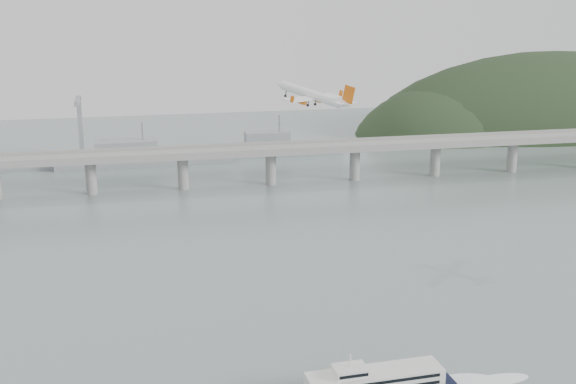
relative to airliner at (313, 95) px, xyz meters
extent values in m
plane|color=slate|center=(-15.23, -78.60, -68.97)|extent=(900.00, 900.00, 0.00)
cube|color=gray|center=(-15.23, 121.40, -48.97)|extent=(800.00, 22.00, 2.20)
cube|color=gray|center=(-15.23, 110.90, -46.97)|extent=(800.00, 0.60, 1.80)
cube|color=gray|center=(-15.23, 131.90, -46.97)|extent=(800.00, 0.60, 1.80)
cylinder|color=gray|center=(-95.23, 121.40, -59.47)|extent=(6.00, 6.00, 21.00)
cylinder|color=gray|center=(-45.23, 121.40, -59.47)|extent=(6.00, 6.00, 21.00)
cylinder|color=gray|center=(4.77, 121.40, -59.47)|extent=(6.00, 6.00, 21.00)
cylinder|color=gray|center=(54.77, 121.40, -59.47)|extent=(6.00, 6.00, 21.00)
cylinder|color=gray|center=(104.77, 121.40, -59.47)|extent=(6.00, 6.00, 21.00)
cylinder|color=gray|center=(154.77, 121.40, -59.47)|extent=(6.00, 6.00, 21.00)
ellipsoid|color=black|center=(254.77, 251.40, -86.97)|extent=(320.00, 150.00, 156.00)
ellipsoid|color=black|center=(159.77, 241.40, -80.97)|extent=(140.00, 110.00, 96.00)
cube|color=gray|center=(-65.23, 186.40, -64.97)|extent=(110.55, 21.43, 8.00)
cube|color=gray|center=(-76.23, 186.40, -56.97)|extent=(39.01, 16.73, 8.00)
cylinder|color=gray|center=(-65.23, 186.40, -48.97)|extent=(1.60, 1.60, 14.00)
cube|color=gray|center=(24.77, 196.40, -64.97)|extent=(85.00, 13.60, 8.00)
cube|color=gray|center=(16.27, 196.40, -56.97)|extent=(29.75, 11.90, 8.00)
cylinder|color=gray|center=(24.77, 196.40, -48.97)|extent=(1.60, 1.60, 14.00)
cube|color=gray|center=(-105.23, 221.40, -48.97)|extent=(3.00, 3.00, 40.00)
cube|color=gray|center=(-105.23, 211.40, -30.97)|extent=(3.00, 28.00, 3.00)
cube|color=silver|center=(-9.19, -114.50, -62.94)|extent=(39.41, 11.40, 4.64)
cube|color=black|center=(-8.94, -119.18, -61.73)|extent=(35.20, 2.08, 0.93)
cube|color=black|center=(-9.45, -109.83, -61.73)|extent=(35.20, 2.08, 0.93)
cube|color=black|center=(-9.45, -109.83, -63.96)|extent=(35.20, 2.08, 0.93)
cube|color=silver|center=(-16.60, -114.91, -59.41)|extent=(9.62, 6.99, 2.41)
cube|color=black|center=(-16.42, -118.20, -59.41)|extent=(8.34, 0.57, 0.93)
cylinder|color=silver|center=(-16.60, -114.91, -56.44)|extent=(0.49, 0.49, 3.71)
ellipsoid|color=white|center=(29.71, -112.37, -68.92)|extent=(20.37, 7.77, 0.19)
cylinder|color=white|center=(-0.62, 0.70, 0.33)|extent=(21.01, 24.90, 8.86)
cone|color=white|center=(-11.38, 12.77, 3.30)|extent=(5.85, 5.97, 4.41)
cone|color=white|center=(10.56, -11.78, -2.22)|extent=(6.63, 6.68, 4.60)
cube|color=white|center=(-0.11, 0.05, -0.86)|extent=(29.22, 27.28, 3.08)
cube|color=white|center=(10.01, -11.10, -1.33)|extent=(11.30, 10.72, 1.48)
cube|color=#CE5A0E|center=(11.22, -12.19, 1.81)|extent=(4.36, 4.30, 7.41)
cylinder|color=#CE5A0E|center=(2.83, 5.12, -2.29)|extent=(4.78, 5.11, 3.12)
cylinder|color=black|center=(1.41, 6.71, -1.90)|extent=(2.28, 2.00, 2.39)
cube|color=white|center=(2.99, 5.02, -1.28)|extent=(2.07, 2.18, 1.69)
cylinder|color=#CE5A0E|center=(-5.52, -2.47, -1.71)|extent=(4.78, 5.11, 3.12)
cylinder|color=black|center=(-6.93, -0.89, -1.32)|extent=(2.28, 2.00, 2.39)
cube|color=white|center=(-5.36, -2.57, -0.70)|extent=(2.07, 2.18, 1.69)
cylinder|color=black|center=(1.57, 2.03, -2.82)|extent=(0.91, 0.77, 2.51)
cylinder|color=black|center=(1.39, 2.14, -3.93)|extent=(1.22, 1.22, 1.33)
cylinder|color=black|center=(-2.38, -1.56, -2.54)|extent=(0.91, 0.77, 2.51)
cylinder|color=black|center=(-2.56, -1.45, -3.65)|extent=(1.22, 1.22, 1.33)
cylinder|color=black|center=(-9.15, 10.04, -0.27)|extent=(0.91, 0.77, 2.51)
cylinder|color=black|center=(-9.33, 10.15, -1.38)|extent=(1.22, 1.22, 1.33)
cube|color=#CE5A0E|center=(14.33, 10.16, -0.92)|extent=(1.62, 1.59, 2.73)
cube|color=#CE5A0E|center=(-11.47, -13.31, 0.87)|extent=(1.62, 1.59, 2.73)
camera|label=1|loc=(-72.39, -299.27, 45.31)|focal=48.00mm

